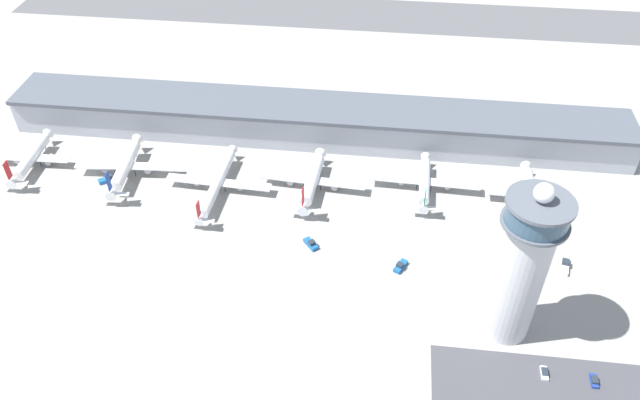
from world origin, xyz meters
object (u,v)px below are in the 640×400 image
control_tower (522,265)px  service_truck_baggage (109,179)px  service_truck_fuel (400,266)px  car_grey_coupe (594,381)px  airplane_gate_alpha (31,158)px  airplane_gate_foxtrot (531,194)px  airplane_gate_delta (312,180)px  service_truck_water (565,266)px  airplane_gate_echo (425,181)px  car_green_van (544,373)px  service_truck_catering (311,244)px  airplane_gate_charlie (217,183)px  airplane_gate_bravo (125,166)px

control_tower → service_truck_baggage: (-144.19, 53.89, -25.93)m
service_truck_fuel → car_grey_coupe: size_ratio=1.40×
airplane_gate_alpha → airplane_gate_foxtrot: (192.44, -0.11, 0.25)m
service_truck_baggage → airplane_gate_delta: bearing=3.0°
airplane_gate_foxtrot → service_truck_water: (7.42, -31.87, -3.41)m
airplane_gate_echo → service_truck_fuel: 42.47m
service_truck_water → car_green_van: (-12.79, -42.61, -0.47)m
service_truck_baggage → car_grey_coupe: size_ratio=1.62×
airplane_gate_foxtrot → service_truck_baggage: bearing=-178.1°
control_tower → car_grey_coupe: 38.49m
airplane_gate_alpha → service_truck_catering: airplane_gate_alpha is taller
airplane_gate_charlie → service_truck_fuel: size_ratio=6.85×
service_truck_catering → service_truck_baggage: size_ratio=0.83×
car_grey_coupe → service_truck_fuel: bearing=145.6°
airplane_gate_delta → car_grey_coupe: bearing=-40.0°
airplane_gate_bravo → airplane_gate_charlie: airplane_gate_bravo is taller
service_truck_fuel → car_green_van: 54.64m
control_tower → airplane_gate_bravo: control_tower is taller
service_truck_catering → car_grey_coupe: (84.97, -43.96, -0.25)m
service_truck_fuel → airplane_gate_alpha: bearing=165.3°
airplane_gate_delta → service_truck_catering: (3.42, -30.34, -3.39)m
airplane_gate_alpha → car_green_van: (187.07, -74.58, -3.63)m
service_truck_baggage → service_truck_fuel: bearing=-16.3°
airplane_gate_alpha → airplane_gate_delta: 111.99m
airplane_gate_delta → airplane_gate_echo: airplane_gate_delta is taller
airplane_gate_alpha → airplane_gate_echo: size_ratio=0.82×
airplane_gate_echo → car_grey_coupe: airplane_gate_echo is taller
airplane_gate_charlie → control_tower: bearing=-27.6°
airplane_gate_echo → service_truck_catering: (-38.60, -34.75, -3.36)m
airplane_gate_foxtrot → service_truck_water: size_ratio=4.45×
airplane_gate_delta → car_grey_coupe: (88.40, -74.30, -3.64)m
airplane_gate_charlie → service_truck_water: (123.07, -25.37, -3.02)m
airplane_gate_delta → airplane_gate_bravo: bearing=-179.7°
airplane_gate_bravo → airplane_gate_alpha: bearing=177.6°
airplane_gate_alpha → car_grey_coupe: airplane_gate_alpha is taller
airplane_gate_alpha → service_truck_baggage: bearing=-9.1°
airplane_gate_charlie → airplane_gate_echo: bearing=7.2°
airplane_gate_alpha → service_truck_catering: 119.70m
airplane_gate_charlie → service_truck_catering: bearing=-32.9°
airplane_gate_charlie → car_grey_coupe: airplane_gate_charlie is taller
control_tower → service_truck_baggage: size_ratio=7.33×
control_tower → service_truck_water: size_ratio=6.88×
service_truck_catering → car_grey_coupe: bearing=-27.4°
airplane_gate_bravo → airplane_gate_delta: 72.63m
car_green_van → airplane_gate_delta: bearing=135.7°
airplane_gate_echo → service_truck_water: (45.85, -35.13, -3.22)m
service_truck_baggage → car_grey_coupe: service_truck_baggage is taller
airplane_gate_alpha → airplane_gate_echo: 154.04m
service_truck_catering → service_truck_baggage: (-82.18, 26.26, 0.03)m
airplane_gate_echo → car_green_van: bearing=-67.0°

